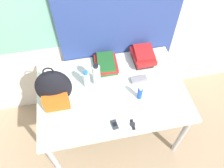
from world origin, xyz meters
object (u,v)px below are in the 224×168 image
Objects in this scene: backpack at (54,89)px; book_stack_left at (105,64)px; sunscreen_bottle at (140,93)px; cell_phone at (115,125)px; wristwatch at (133,124)px; book_stack_center at (143,56)px; sports_bottle at (97,75)px; water_bottle at (86,79)px; sunglasses_case at (139,79)px.

backpack is 1.63× the size of book_stack_left.
cell_phone is at bearing -140.85° from sunscreen_bottle.
book_stack_left is at bearing 32.54° from backpack.
book_stack_left is at bearing 98.99° from wristwatch.
book_stack_left is (0.47, 0.30, -0.14)m from backpack.
sports_bottle reaches higher than book_stack_center.
book_stack_center is at bearing 1.05° from book_stack_left.
book_stack_center is 0.44m from sunscreen_bottle.
book_stack_left is 1.34× the size of water_bottle.
book_stack_left is 3.02× the size of cell_phone.
sunglasses_case is (0.48, -0.04, -0.07)m from water_bottle.
cell_phone is at bearing -93.74° from book_stack_left.
book_stack_center is 0.61m from water_bottle.
book_stack_center is 3.16× the size of cell_phone.
cell_phone is at bearing -69.81° from water_bottle.
book_stack_left is 1.02× the size of sports_bottle.
book_stack_left is at bearing -178.95° from book_stack_center.
backpack is 4.48× the size of wristwatch.
sunglasses_case is (0.27, -0.23, -0.02)m from book_stack_left.
wristwatch is at bearing -65.50° from sports_bottle.
cell_phone is at bearing 170.12° from wristwatch.
sunscreen_bottle is (0.23, -0.41, 0.02)m from book_stack_left.
water_bottle is at bearing 22.66° from backpack.
sports_bottle is 0.41m from sunscreen_bottle.
wristwatch is at bearing -111.66° from sunglasses_case.
book_stack_left is 2.74× the size of wristwatch.
sports_bottle reaches higher than book_stack_left.
water_bottle reaches higher than book_stack_left.
backpack is 1.67× the size of sports_bottle.
book_stack_center reaches higher than wristwatch.
sunglasses_case is 0.46m from wristwatch.
book_stack_left is 1.79× the size of sunscreen_bottle.
book_stack_center is 1.77× the size of sunglasses_case.
cell_phone is (-0.04, -0.63, -0.03)m from book_stack_left.
water_bottle reaches higher than cell_phone.
book_stack_center is (0.38, 0.01, 0.02)m from book_stack_left.
sunscreen_bottle is 0.35m from cell_phone.
backpack is 2.19× the size of water_bottle.
sports_bottle is 0.40m from sunglasses_case.
sunscreen_bottle reaches higher than sunglasses_case.
book_stack_left is at bearing 118.97° from sunscreen_bottle.
water_bottle reaches higher than book_stack_center.
sunscreen_bottle reaches higher than cell_phone.
sunglasses_case reaches higher than wristwatch.
backpack is at bearing 142.85° from cell_phone.
backpack is 0.39m from sports_bottle.
book_stack_center is 2.87× the size of wristwatch.
sunscreen_bottle is (0.34, -0.22, -0.05)m from sports_bottle.
water_bottle is at bearing -161.32° from book_stack_center.
water_bottle is 1.33× the size of sunscreen_bottle.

